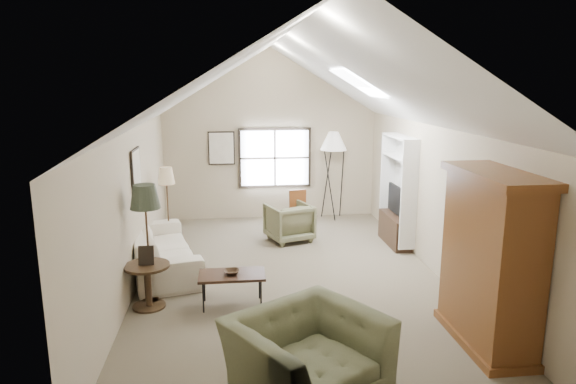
{
  "coord_description": "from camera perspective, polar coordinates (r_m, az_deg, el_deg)",
  "views": [
    {
      "loc": [
        -0.98,
        -8.04,
        3.26
      ],
      "look_at": [
        0.0,
        0.4,
        1.4
      ],
      "focal_mm": 32.0,
      "sensor_mm": 36.0,
      "label": 1
    }
  ],
  "objects": [
    {
      "name": "tripod_lamp",
      "position": [
        12.19,
        5.0,
        1.9
      ],
      "size": [
        0.8,
        0.8,
        2.11
      ],
      "primitive_type": null,
      "rotation": [
        0.0,
        0.0,
        0.4
      ],
      "color": "silver",
      "rests_on": "ground"
    },
    {
      "name": "window",
      "position": [
        12.18,
        -1.48,
        3.81
      ],
      "size": [
        1.72,
        0.08,
        1.42
      ],
      "primitive_type": "cube",
      "color": "black",
      "rests_on": "room_shell"
    },
    {
      "name": "wall_art",
      "position": [
        10.14,
        -11.66,
        3.4
      ],
      "size": [
        1.97,
        3.71,
        0.88
      ],
      "color": "black",
      "rests_on": "room_shell"
    },
    {
      "name": "tv_panel",
      "position": [
        10.46,
        11.95,
        -0.85
      ],
      "size": [
        0.05,
        0.9,
        0.55
      ],
      "primitive_type": "cube",
      "color": "black",
      "rests_on": "media_console"
    },
    {
      "name": "media_console",
      "position": [
        10.61,
        11.8,
        -4.11
      ],
      "size": [
        0.34,
        1.18,
        0.6
      ],
      "primitive_type": "cube",
      "color": "#382316",
      "rests_on": "ground"
    },
    {
      "name": "side_table",
      "position": [
        7.85,
        -15.29,
        -10.04
      ],
      "size": [
        0.8,
        0.8,
        0.66
      ],
      "primitive_type": "cylinder",
      "rotation": [
        0.0,
        0.0,
        0.24
      ],
      "color": "#3D2C19",
      "rests_on": "ground"
    },
    {
      "name": "bowl",
      "position": [
        7.61,
        -6.27,
        -8.81
      ],
      "size": [
        0.23,
        0.23,
        0.06
      ],
      "primitive_type": "imported",
      "rotation": [
        0.0,
        0.0,
        0.0
      ],
      "color": "#362416",
      "rests_on": "coffee_table"
    },
    {
      "name": "armoire",
      "position": [
        6.82,
        21.58,
        -7.03
      ],
      "size": [
        0.6,
        1.5,
        2.2
      ],
      "primitive_type": "cube",
      "color": "brown",
      "rests_on": "ground"
    },
    {
      "name": "armchair_far",
      "position": [
        10.6,
        0.12,
        -3.37
      ],
      "size": [
        1.06,
        1.08,
        0.78
      ],
      "primitive_type": "imported",
      "rotation": [
        0.0,
        0.0,
        3.48
      ],
      "color": "#606143",
      "rests_on": "ground"
    },
    {
      "name": "side_chair",
      "position": [
        10.93,
        1.32,
        -2.39
      ],
      "size": [
        0.43,
        0.43,
        0.96
      ],
      "primitive_type": "cube",
      "rotation": [
        0.0,
        0.0,
        0.15
      ],
      "color": "brown",
      "rests_on": "ground"
    },
    {
      "name": "skylight",
      "position": [
        9.23,
        7.85,
        11.99
      ],
      "size": [
        0.8,
        1.2,
        0.52
      ],
      "primitive_type": null,
      "color": "white",
      "rests_on": "room_shell"
    },
    {
      "name": "tan_lamp",
      "position": [
        10.35,
        -13.21,
        -1.61
      ],
      "size": [
        0.4,
        0.4,
        1.64
      ],
      "primitive_type": null,
      "rotation": [
        0.0,
        0.0,
        0.24
      ],
      "color": "tan",
      "rests_on": "ground"
    },
    {
      "name": "tv_alcove",
      "position": [
        10.41,
        12.11,
        0.38
      ],
      "size": [
        0.32,
        1.3,
        2.1
      ],
      "primitive_type": "cube",
      "color": "white",
      "rests_on": "ground"
    },
    {
      "name": "room_shell",
      "position": [
        8.1,
        0.34,
        11.97
      ],
      "size": [
        5.01,
        8.01,
        4.0
      ],
      "color": "#746852",
      "rests_on": "ground"
    },
    {
      "name": "dark_lamp",
      "position": [
        7.84,
        -15.32,
        -5.51
      ],
      "size": [
        0.53,
        0.53,
        1.83
      ],
      "primitive_type": null,
      "rotation": [
        0.0,
        0.0,
        0.24
      ],
      "color": "#23291D",
      "rests_on": "ground"
    },
    {
      "name": "coffee_table",
      "position": [
        7.72,
        -6.22,
        -10.72
      ],
      "size": [
        0.97,
        0.54,
        0.49
      ],
      "primitive_type": "cube",
      "rotation": [
        0.0,
        0.0,
        0.0
      ],
      "color": "#341E15",
      "rests_on": "ground"
    },
    {
      "name": "sofa",
      "position": [
        9.32,
        -13.89,
        -6.0
      ],
      "size": [
        1.63,
        2.79,
        0.77
      ],
      "primitive_type": "imported",
      "rotation": [
        0.0,
        0.0,
        1.81
      ],
      "color": "#EFE2CF",
      "rests_on": "ground"
    },
    {
      "name": "armchair_near",
      "position": [
        5.5,
        2.13,
        -18.26
      ],
      "size": [
        1.87,
        1.81,
        0.93
      ],
      "primitive_type": "imported",
      "rotation": [
        0.0,
        0.0,
        0.56
      ],
      "color": "#5F6446",
      "rests_on": "ground"
    }
  ]
}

